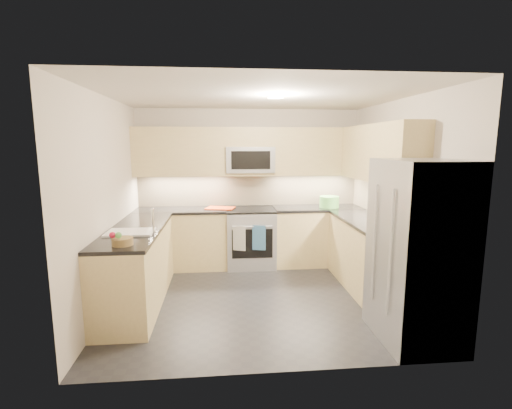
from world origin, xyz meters
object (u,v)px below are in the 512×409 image
at_px(microwave, 250,160).
at_px(utensil_bowl, 329,202).
at_px(cutting_board, 220,208).
at_px(refrigerator, 418,252).
at_px(gas_range, 251,238).
at_px(fruit_basket, 122,241).

xyz_separation_m(microwave, utensil_bowl, (1.26, -0.15, -0.67)).
bearing_deg(utensil_bowl, microwave, 173.03).
bearing_deg(cutting_board, microwave, 11.87).
xyz_separation_m(refrigerator, utensil_bowl, (-0.19, 2.40, 0.13)).
distance_m(microwave, utensil_bowl, 1.44).
distance_m(microwave, refrigerator, 3.04).
relative_size(gas_range, cutting_board, 2.11).
distance_m(refrigerator, cutting_board, 3.12).
bearing_deg(fruit_basket, microwave, 56.15).
height_order(microwave, cutting_board, microwave).
xyz_separation_m(utensil_bowl, fruit_basket, (-2.72, -2.01, -0.05)).
bearing_deg(utensil_bowl, fruit_basket, -143.48).
height_order(gas_range, refrigerator, refrigerator).
relative_size(cutting_board, fruit_basket, 2.06).
bearing_deg(gas_range, fruit_basket, -125.44).
bearing_deg(microwave, fruit_basket, -123.85).
relative_size(microwave, cutting_board, 1.76).
bearing_deg(cutting_board, utensil_bowl, -1.77).
bearing_deg(utensil_bowl, cutting_board, 178.23).
height_order(utensil_bowl, fruit_basket, utensil_bowl).
distance_m(refrigerator, utensil_bowl, 2.41).
relative_size(refrigerator, fruit_basket, 8.62).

